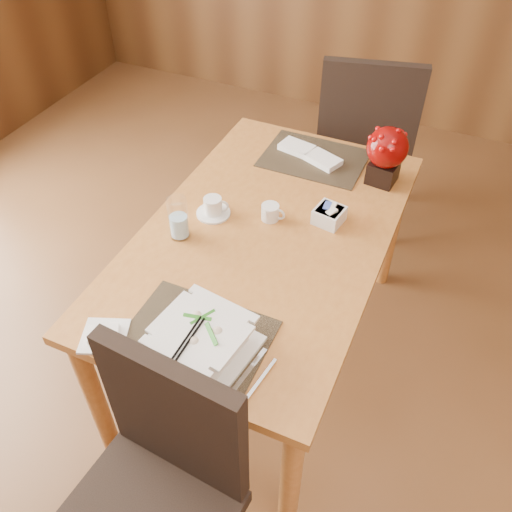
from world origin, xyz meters
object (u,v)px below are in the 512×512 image
at_px(near_chair, 156,486).
at_px(water_glass, 178,218).
at_px(soup_setting, 202,340).
at_px(coffee_cup, 213,207).
at_px(bread_plate, 105,336).
at_px(creamer_jug, 270,212).
at_px(far_chair, 364,139).
at_px(dining_table, 266,251).
at_px(sugar_caddy, 329,215).
at_px(berry_decor, 387,152).

bearing_deg(near_chair, water_glass, 119.01).
distance_m(soup_setting, coffee_cup, 0.67).
distance_m(water_glass, bread_plate, 0.53).
distance_m(creamer_jug, bread_plate, 0.79).
bearing_deg(bread_plate, soup_setting, 13.78).
xyz_separation_m(water_glass, far_chair, (0.40, 1.19, -0.23)).
bearing_deg(near_chair, far_chair, 93.65).
bearing_deg(bread_plate, dining_table, 68.29).
relative_size(soup_setting, far_chair, 0.31).
xyz_separation_m(coffee_cup, bread_plate, (-0.03, -0.69, -0.03)).
bearing_deg(sugar_caddy, soup_setting, -101.65).
bearing_deg(creamer_jug, coffee_cup, -161.62).
distance_m(dining_table, soup_setting, 0.62).
height_order(coffee_cup, water_glass, water_glass).
distance_m(coffee_cup, near_chair, 1.04).
bearing_deg(near_chair, berry_decor, 85.14).
bearing_deg(coffee_cup, near_chair, -72.65).
height_order(coffee_cup, bread_plate, coffee_cup).
distance_m(creamer_jug, berry_decor, 0.55).
xyz_separation_m(sugar_caddy, bread_plate, (-0.47, -0.83, -0.03)).
xyz_separation_m(water_glass, sugar_caddy, (0.49, 0.31, -0.06)).
bearing_deg(far_chair, sugar_caddy, 82.39).
height_order(coffee_cup, far_chair, far_chair).
bearing_deg(water_glass, far_chair, 71.36).
bearing_deg(water_glass, berry_decor, 47.08).
height_order(bread_plate, near_chair, near_chair).
xyz_separation_m(water_glass, berry_decor, (0.61, 0.66, 0.06)).
relative_size(sugar_caddy, berry_decor, 0.42).
xyz_separation_m(soup_setting, water_glass, (-0.33, 0.44, 0.03)).
distance_m(water_glass, far_chair, 1.28).
xyz_separation_m(soup_setting, near_chair, (0.02, -0.36, -0.24)).
relative_size(soup_setting, water_glass, 1.89).
relative_size(coffee_cup, bread_plate, 0.96).
bearing_deg(creamer_jug, water_glass, -138.02).
relative_size(creamer_jug, berry_decor, 0.36).
xyz_separation_m(water_glass, creamer_jug, (0.27, 0.23, -0.05)).
distance_m(dining_table, coffee_cup, 0.27).
bearing_deg(bread_plate, coffee_cup, 87.30).
height_order(water_glass, bread_plate, water_glass).
distance_m(sugar_caddy, far_chair, 0.91).
height_order(near_chair, far_chair, far_chair).
height_order(sugar_caddy, bread_plate, sugar_caddy).
xyz_separation_m(creamer_jug, sugar_caddy, (0.22, 0.08, -0.00)).
bearing_deg(bread_plate, far_chair, 77.52).
xyz_separation_m(bread_plate, near_chair, (0.33, -0.28, -0.19)).
distance_m(berry_decor, near_chair, 1.51).
relative_size(sugar_caddy, bread_plate, 0.75).
bearing_deg(water_glass, near_chair, -65.92).
bearing_deg(berry_decor, coffee_cup, -138.54).
bearing_deg(water_glass, dining_table, 27.23).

